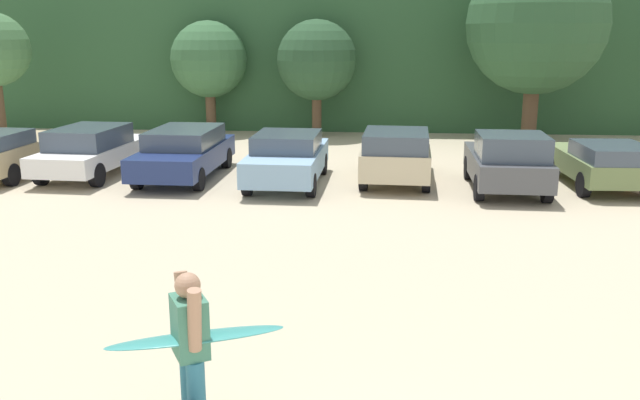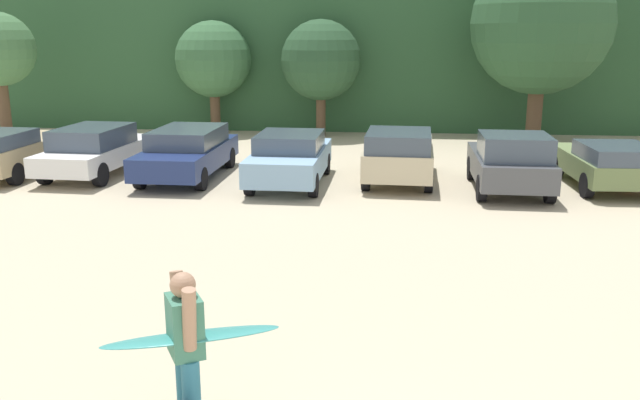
% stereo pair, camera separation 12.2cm
% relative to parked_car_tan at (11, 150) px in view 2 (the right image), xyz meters
% --- Properties ---
extents(hillside_ridge, '(108.00, 12.00, 7.67)m').
position_rel_parked_car_tan_xyz_m(hillside_ridge, '(10.81, 15.71, 3.09)').
color(hillside_ridge, '#2D5633').
rests_on(hillside_ridge, ground_plane).
extents(tree_center_left, '(3.14, 3.14, 4.63)m').
position_rel_parked_car_tan_xyz_m(tree_center_left, '(3.93, 9.05, 2.29)').
color(tree_center_left, brown).
rests_on(tree_center_left, ground_plane).
extents(tree_center_right, '(3.20, 3.20, 4.66)m').
position_rel_parked_car_tan_xyz_m(tree_center_right, '(8.45, 8.46, 2.29)').
color(tree_center_right, brown).
rests_on(tree_center_right, ground_plane).
extents(tree_left, '(5.12, 5.12, 7.00)m').
position_rel_parked_car_tan_xyz_m(tree_left, '(16.63, 7.10, 3.67)').
color(tree_left, brown).
rests_on(tree_left, ground_plane).
extents(parked_car_tan, '(2.09, 4.60, 1.41)m').
position_rel_parked_car_tan_xyz_m(parked_car_tan, '(0.00, 0.00, 0.00)').
color(parked_car_tan, tan).
rests_on(parked_car_tan, ground_plane).
extents(parked_car_white, '(2.11, 4.82, 1.46)m').
position_rel_parked_car_tan_xyz_m(parked_car_white, '(2.50, 0.29, 0.02)').
color(parked_car_white, white).
rests_on(parked_car_white, ground_plane).
extents(parked_car_navy, '(2.00, 4.81, 1.44)m').
position_rel_parked_car_tan_xyz_m(parked_car_navy, '(5.31, 0.17, 0.02)').
color(parked_car_navy, navy).
rests_on(parked_car_navy, ground_plane).
extents(parked_car_sky_blue, '(1.99, 4.42, 1.44)m').
position_rel_parked_car_tan_xyz_m(parked_car_sky_blue, '(8.41, -0.47, 0.01)').
color(parked_car_sky_blue, '#84ADD1').
rests_on(parked_car_sky_blue, ground_plane).
extents(parked_car_champagne, '(2.08, 4.29, 1.54)m').
position_rel_parked_car_tan_xyz_m(parked_car_champagne, '(11.44, 0.09, 0.07)').
color(parked_car_champagne, beige).
rests_on(parked_car_champagne, ground_plane).
extents(parked_car_dark_gray, '(1.99, 3.98, 1.62)m').
position_rel_parked_car_tan_xyz_m(parked_car_dark_gray, '(14.33, -0.90, 0.07)').
color(parked_car_dark_gray, '#4C4F54').
rests_on(parked_car_dark_gray, ground_plane).
extents(parked_car_olive_green, '(1.97, 4.03, 1.31)m').
position_rel_parked_car_tan_xyz_m(parked_car_olive_green, '(17.00, -0.22, -0.03)').
color(parked_car_olive_green, '#6B7F4C').
rests_on(parked_car_olive_green, ground_plane).
extents(person_adult, '(0.50, 0.71, 1.75)m').
position_rel_parked_car_tan_xyz_m(person_adult, '(8.93, -12.30, 0.24)').
color(person_adult, teal).
rests_on(person_adult, ground_plane).
extents(surfboard_teal, '(1.95, 1.17, 0.17)m').
position_rel_parked_car_tan_xyz_m(surfboard_teal, '(8.98, -12.23, 0.26)').
color(surfboard_teal, teal).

